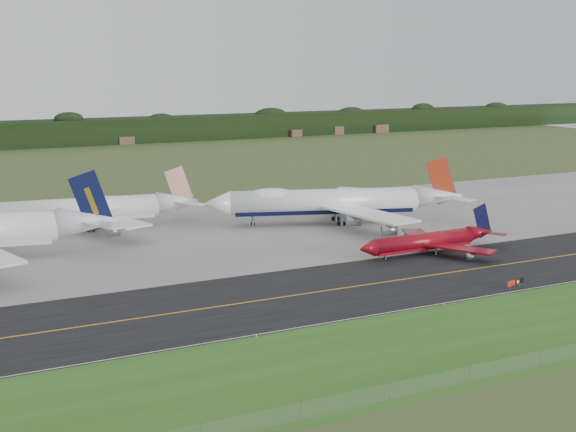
# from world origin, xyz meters

# --- Properties ---
(ground) EXTENTS (600.00, 600.00, 0.00)m
(ground) POSITION_xyz_m (0.00, 0.00, 0.00)
(ground) COLOR #425427
(ground) RESTS_ON ground
(grass_verge) EXTENTS (400.00, 30.00, 0.01)m
(grass_verge) POSITION_xyz_m (0.00, -35.00, 0.01)
(grass_verge) COLOR #2D601C
(grass_verge) RESTS_ON ground
(taxiway) EXTENTS (400.00, 32.00, 0.02)m
(taxiway) POSITION_xyz_m (0.00, -4.00, 0.01)
(taxiway) COLOR black
(taxiway) RESTS_ON ground
(apron) EXTENTS (400.00, 78.00, 0.01)m
(apron) POSITION_xyz_m (0.00, 51.00, 0.01)
(apron) COLOR gray
(apron) RESTS_ON ground
(taxiway_centreline) EXTENTS (400.00, 0.40, 0.00)m
(taxiway_centreline) POSITION_xyz_m (0.00, -4.00, 0.03)
(taxiway_centreline) COLOR orange
(taxiway_centreline) RESTS_ON taxiway
(taxiway_edge_line) EXTENTS (400.00, 0.25, 0.00)m
(taxiway_edge_line) POSITION_xyz_m (0.00, -19.50, 0.03)
(taxiway_edge_line) COLOR silver
(taxiway_edge_line) RESTS_ON taxiway
(perimeter_fence) EXTENTS (320.00, 0.10, 320.00)m
(perimeter_fence) POSITION_xyz_m (0.00, -48.00, 1.10)
(perimeter_fence) COLOR slate
(perimeter_fence) RESTS_ON ground
(horizon_treeline) EXTENTS (700.00, 25.00, 12.00)m
(horizon_treeline) POSITION_xyz_m (0.00, 273.76, 5.47)
(horizon_treeline) COLOR black
(horizon_treeline) RESTS_ON ground
(jet_ba_747) EXTENTS (63.78, 51.49, 16.45)m
(jet_ba_747) POSITION_xyz_m (17.86, 47.49, 5.60)
(jet_ba_747) COLOR white
(jet_ba_747) RESTS_ON ground
(jet_red_737) EXTENTS (34.91, 28.51, 9.44)m
(jet_red_737) POSITION_xyz_m (20.11, 10.84, 2.61)
(jet_red_737) COLOR maroon
(jet_red_737) RESTS_ON ground
(jet_star_tail) EXTENTS (54.84, 45.55, 14.46)m
(jet_star_tail) POSITION_xyz_m (-38.40, 67.98, 4.82)
(jet_star_tail) COLOR white
(jet_star_tail) RESTS_ON ground
(taxiway_sign) EXTENTS (4.67, 1.29, 1.59)m
(taxiway_sign) POSITION_xyz_m (17.24, -17.98, 1.12)
(taxiway_sign) COLOR slate
(taxiway_sign) RESTS_ON ground
(edge_marker_left) EXTENTS (0.16, 0.16, 0.50)m
(edge_marker_left) POSITION_xyz_m (-34.80, -20.50, 0.25)
(edge_marker_left) COLOR yellow
(edge_marker_left) RESTS_ON ground
(edge_marker_center) EXTENTS (0.16, 0.16, 0.50)m
(edge_marker_center) POSITION_xyz_m (-0.68, -20.50, 0.25)
(edge_marker_center) COLOR yellow
(edge_marker_center) RESTS_ON ground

